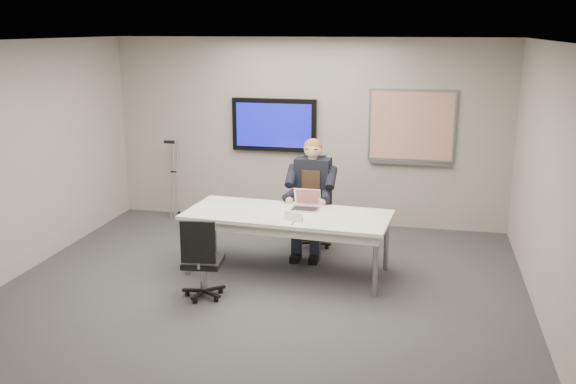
% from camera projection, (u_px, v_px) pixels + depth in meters
% --- Properties ---
extents(floor, '(6.00, 6.00, 0.02)m').
position_uv_depth(floor, '(257.00, 297.00, 7.19)').
color(floor, '#3B3C3E').
rests_on(floor, ground).
extents(ceiling, '(6.00, 6.00, 0.02)m').
position_uv_depth(ceiling, '(253.00, 41.00, 6.49)').
color(ceiling, silver).
rests_on(ceiling, wall_back).
extents(wall_back, '(6.00, 0.02, 2.80)m').
position_uv_depth(wall_back, '(307.00, 132.00, 9.68)').
color(wall_back, '#A8A198').
rests_on(wall_back, ground).
extents(wall_front, '(6.00, 0.02, 2.80)m').
position_uv_depth(wall_front, '(129.00, 281.00, 4.01)').
color(wall_front, '#A8A198').
rests_on(wall_front, ground).
extents(wall_left, '(0.02, 6.00, 2.80)m').
position_uv_depth(wall_left, '(7.00, 163.00, 7.47)').
color(wall_left, '#A8A198').
rests_on(wall_left, ground).
extents(wall_right, '(0.02, 6.00, 2.80)m').
position_uv_depth(wall_right, '(553.00, 191.00, 6.22)').
color(wall_right, '#A8A198').
rests_on(wall_right, ground).
extents(conference_table, '(2.53, 1.20, 0.76)m').
position_uv_depth(conference_table, '(287.00, 220.00, 7.76)').
color(conference_table, white).
rests_on(conference_table, ground).
extents(tv_display, '(1.30, 0.09, 0.80)m').
position_uv_depth(tv_display, '(274.00, 125.00, 9.71)').
color(tv_display, black).
rests_on(tv_display, wall_back).
extents(whiteboard, '(1.25, 0.08, 1.10)m').
position_uv_depth(whiteboard, '(412.00, 127.00, 9.30)').
color(whiteboard, gray).
rests_on(whiteboard, wall_back).
extents(office_chair_far, '(0.54, 0.54, 0.98)m').
position_uv_depth(office_chair_far, '(314.00, 225.00, 8.80)').
color(office_chair_far, black).
rests_on(office_chair_far, ground).
extents(office_chair_near, '(0.49, 0.49, 0.94)m').
position_uv_depth(office_chair_near, '(203.00, 273.00, 7.10)').
color(office_chair_near, black).
rests_on(office_chair_near, ground).
extents(seated_person, '(0.48, 0.82, 1.52)m').
position_uv_depth(seated_person, '(310.00, 208.00, 8.47)').
color(seated_person, '#202536').
rests_on(seated_person, office_chair_far).
extents(crutch, '(0.25, 0.65, 1.34)m').
position_uv_depth(crutch, '(174.00, 177.00, 10.09)').
color(crutch, '#A3A6AB').
rests_on(crutch, ground).
extents(laptop, '(0.34, 0.32, 0.24)m').
position_uv_depth(laptop, '(306.00, 204.00, 7.91)').
color(laptop, silver).
rests_on(laptop, conference_table).
extents(name_tent, '(0.24, 0.13, 0.09)m').
position_uv_depth(name_tent, '(293.00, 217.00, 7.43)').
color(name_tent, silver).
rests_on(name_tent, conference_table).
extents(pen, '(0.02, 0.13, 0.01)m').
position_uv_depth(pen, '(293.00, 223.00, 7.33)').
color(pen, black).
rests_on(pen, conference_table).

